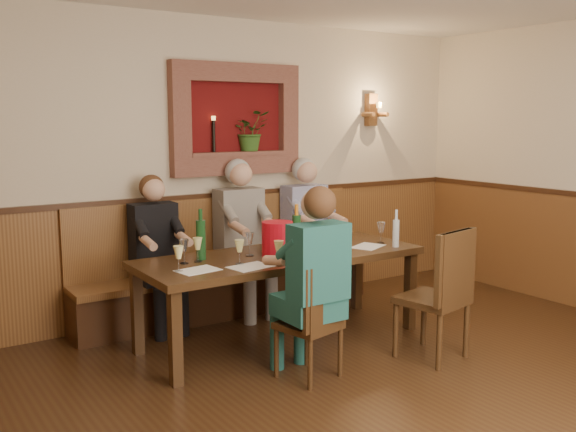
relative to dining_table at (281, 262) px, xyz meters
name	(u,v)px	position (x,y,z in m)	size (l,w,h in m)	color
ground_plane	(447,427)	(0.00, -1.85, -0.68)	(6.00, 6.00, 0.00)	#321B0E
room_shell	(459,113)	(0.00, -1.85, 1.21)	(6.04, 6.04, 2.82)	beige
wainscoting	(451,334)	(0.00, -1.85, -0.09)	(6.02, 6.02, 1.15)	brown
wall_niche	(240,124)	(0.24, 1.09, 1.13)	(1.36, 0.30, 1.06)	#550C0C
wall_sconce	(372,111)	(1.90, 1.08, 1.27)	(0.25, 0.20, 0.35)	brown
dining_table	(281,262)	(0.00, 0.00, 0.00)	(2.40, 0.90, 0.75)	#341E0F
bench	(228,280)	(0.00, 0.94, -0.35)	(3.00, 0.45, 1.11)	#381E0F
chair_near_left	(310,344)	(-0.25, -0.77, -0.42)	(0.46, 0.46, 0.86)	#341E0F
chair_near_right	(434,321)	(0.78, -0.99, -0.37)	(0.54, 0.54, 1.03)	#341E0F
person_bench_left	(158,267)	(-0.74, 0.84, -0.11)	(0.40, 0.49, 1.37)	black
person_bench_mid	(244,251)	(0.12, 0.84, -0.06)	(0.44, 0.54, 1.48)	#615B59
person_bench_right	(309,243)	(0.88, 0.84, -0.07)	(0.44, 0.54, 1.47)	navy
person_chair_front	(311,300)	(-0.26, -0.78, -0.10)	(0.41, 0.50, 1.40)	navy
spittoon_bucket	(277,239)	(-0.09, -0.08, 0.22)	(0.25, 0.25, 0.29)	red
wine_bottle_green_a	(297,232)	(0.15, -0.01, 0.24)	(0.08, 0.08, 0.40)	#19471E
wine_bottle_green_b	(201,239)	(-0.65, 0.16, 0.24)	(0.09, 0.09, 0.41)	#19471E
water_bottle	(396,232)	(0.99, -0.31, 0.20)	(0.08, 0.08, 0.33)	silver
tasting_sheet_a	(198,270)	(-0.84, -0.16, 0.08)	(0.30, 0.22, 0.00)	white
tasting_sheet_b	(291,258)	(-0.04, -0.19, 0.08)	(0.31, 0.22, 0.00)	white
tasting_sheet_c	(368,246)	(0.79, -0.17, 0.08)	(0.30, 0.22, 0.00)	white
tasting_sheet_d	(251,267)	(-0.46, -0.28, 0.08)	(0.32, 0.23, 0.00)	white
wine_glass_0	(179,259)	(-0.97, -0.11, 0.17)	(0.08, 0.08, 0.19)	#FCF596
wine_glass_1	(184,251)	(-0.82, 0.10, 0.17)	(0.08, 0.08, 0.19)	white
wine_glass_2	(240,252)	(-0.48, -0.15, 0.17)	(0.08, 0.08, 0.19)	#FCF596
wine_glass_3	(250,244)	(-0.26, 0.07, 0.17)	(0.08, 0.08, 0.19)	white
wine_glass_4	(287,244)	(-0.01, -0.11, 0.17)	(0.08, 0.08, 0.19)	#FCF596
wine_glass_5	(297,237)	(0.24, 0.12, 0.17)	(0.08, 0.08, 0.19)	#FCF596
wine_glass_6	(340,242)	(0.41, -0.26, 0.17)	(0.08, 0.08, 0.19)	white
wine_glass_7	(341,233)	(0.69, 0.08, 0.17)	(0.08, 0.08, 0.19)	#FCF596
wine_glass_8	(381,233)	(0.99, -0.12, 0.17)	(0.08, 0.08, 0.19)	white
wine_glass_9	(279,253)	(-0.25, -0.35, 0.17)	(0.08, 0.08, 0.19)	#FCF596
wine_glass_10	(198,250)	(-0.71, 0.11, 0.17)	(0.08, 0.08, 0.19)	#FCF596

